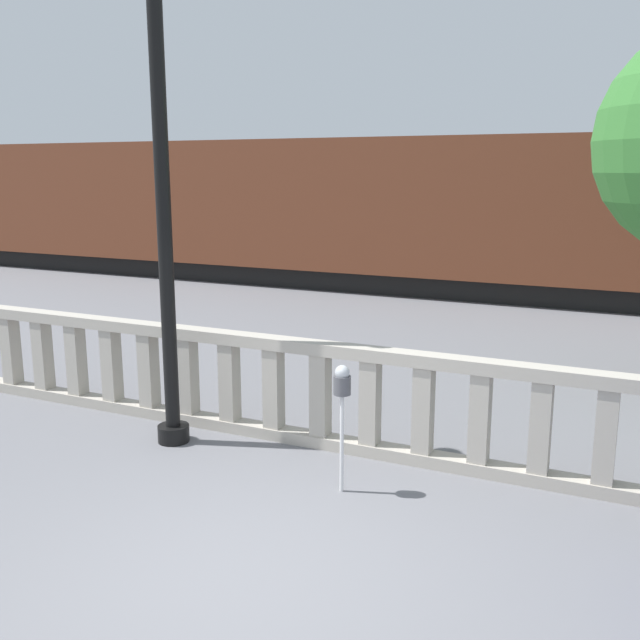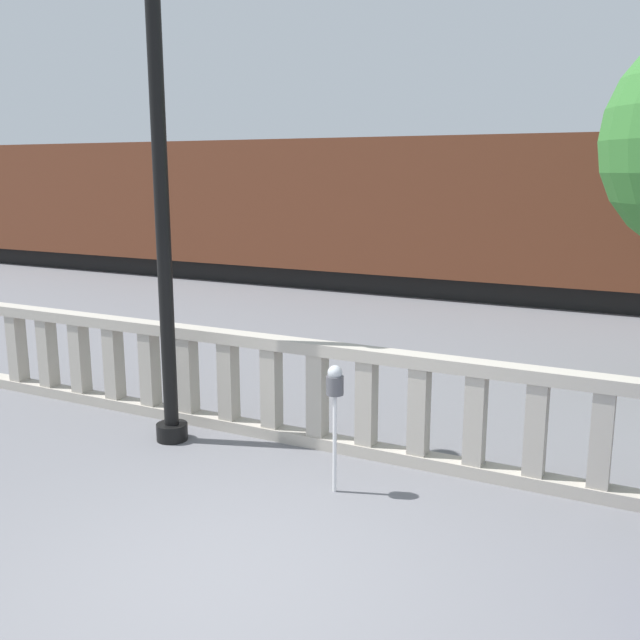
{
  "view_description": "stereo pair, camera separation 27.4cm",
  "coord_description": "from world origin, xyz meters",
  "px_view_note": "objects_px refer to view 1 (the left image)",
  "views": [
    {
      "loc": [
        2.69,
        -4.32,
        3.16
      ],
      "look_at": [
        -1.08,
        3.78,
        1.27
      ],
      "focal_mm": 40.0,
      "sensor_mm": 36.0,
      "label": 1
    },
    {
      "loc": [
        2.94,
        -4.2,
        3.16
      ],
      "look_at": [
        -1.08,
        3.78,
        1.27
      ],
      "focal_mm": 40.0,
      "sensor_mm": 36.0,
      "label": 2
    }
  ],
  "objects_px": {
    "lamppost": "(164,214)",
    "parking_meter": "(342,391)",
    "train_near": "(326,210)",
    "train_far": "(403,197)"
  },
  "relations": [
    {
      "from": "parking_meter",
      "to": "train_far",
      "type": "height_order",
      "value": "train_far"
    },
    {
      "from": "lamppost",
      "to": "parking_meter",
      "type": "relative_size",
      "value": 4.1
    },
    {
      "from": "parking_meter",
      "to": "train_far",
      "type": "bearing_deg",
      "value": 107.16
    },
    {
      "from": "parking_meter",
      "to": "train_far",
      "type": "relative_size",
      "value": 0.05
    },
    {
      "from": "lamppost",
      "to": "train_near",
      "type": "height_order",
      "value": "lamppost"
    },
    {
      "from": "parking_meter",
      "to": "train_near",
      "type": "distance_m",
      "value": 13.52
    },
    {
      "from": "train_near",
      "to": "parking_meter",
      "type": "bearing_deg",
      "value": -64.81
    },
    {
      "from": "parking_meter",
      "to": "train_near",
      "type": "relative_size",
      "value": 0.05
    },
    {
      "from": "lamppost",
      "to": "parking_meter",
      "type": "xyz_separation_m",
      "value": [
        2.34,
        -0.39,
        -1.62
      ]
    },
    {
      "from": "lamppost",
      "to": "train_near",
      "type": "xyz_separation_m",
      "value": [
        -3.4,
        11.81,
        -0.61
      ]
    }
  ]
}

